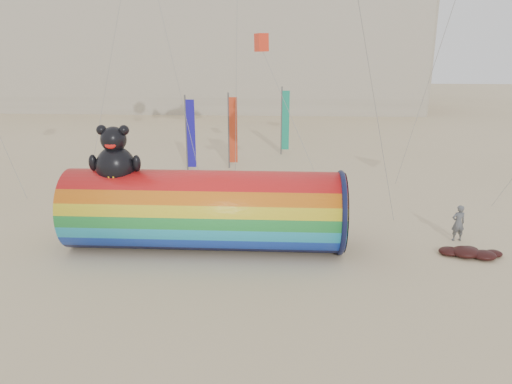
# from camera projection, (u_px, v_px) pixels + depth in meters

# --- Properties ---
(ground) EXTENTS (160.00, 160.00, 0.00)m
(ground) POSITION_uv_depth(u_px,v_px,m) (242.00, 257.00, 20.84)
(ground) COLOR #CCB58C
(ground) RESTS_ON ground
(hotel_building) EXTENTS (60.40, 15.40, 20.60)m
(hotel_building) POSITION_uv_depth(u_px,v_px,m) (175.00, 23.00, 62.12)
(hotel_building) COLOR #B7AD99
(hotel_building) RESTS_ON ground
(windsock_assembly) EXTENTS (11.79, 3.59, 5.43)m
(windsock_assembly) POSITION_uv_depth(u_px,v_px,m) (204.00, 208.00, 21.32)
(windsock_assembly) COLOR red
(windsock_assembly) RESTS_ON ground
(kite_handler) EXTENTS (0.67, 0.49, 1.68)m
(kite_handler) POSITION_uv_depth(u_px,v_px,m) (458.00, 223.00, 22.30)
(kite_handler) COLOR #54575B
(kite_handler) RESTS_ON ground
(fabric_bundle) EXTENTS (2.62, 1.35, 0.41)m
(fabric_bundle) POSITION_uv_depth(u_px,v_px,m) (470.00, 253.00, 20.88)
(fabric_bundle) COLOR #3E0F0B
(fabric_bundle) RESTS_ON ground
(festival_banners) EXTENTS (6.90, 5.84, 5.20)m
(festival_banners) POSITION_uv_depth(u_px,v_px,m) (238.00, 128.00, 35.01)
(festival_banners) COLOR #59595E
(festival_banners) RESTS_ON ground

